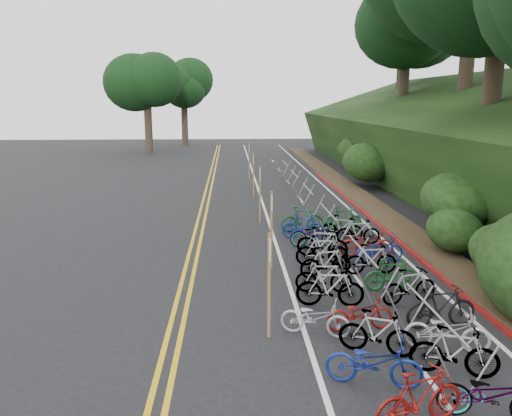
{
  "coord_description": "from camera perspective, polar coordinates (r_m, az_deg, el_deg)",
  "views": [
    {
      "loc": [
        -0.68,
        -10.19,
        5.25
      ],
      "look_at": [
        0.27,
        8.09,
        1.3
      ],
      "focal_mm": 35.0,
      "sensor_mm": 36.0,
      "label": 1
    }
  ],
  "objects": [
    {
      "name": "bike_valet",
      "position": [
        14.78,
        11.82,
        -6.89
      ],
      "size": [
        3.2,
        14.29,
        1.06
      ],
      "color": "maroon",
      "rests_on": "ground"
    },
    {
      "name": "signposts_rest",
      "position": [
        24.52,
        0.04,
        3.22
      ],
      "size": [
        0.08,
        18.4,
        2.5
      ],
      "color": "brown",
      "rests_on": "ground"
    },
    {
      "name": "road_markings",
      "position": [
        20.99,
        0.69,
        -2.29
      ],
      "size": [
        7.47,
        80.0,
        0.01
      ],
      "color": "gold",
      "rests_on": "ground"
    },
    {
      "name": "signpost_near",
      "position": [
        11.14,
        1.52,
        -8.06
      ],
      "size": [
        0.08,
        0.4,
        2.44
      ],
      "color": "brown",
      "rests_on": "ground"
    },
    {
      "name": "tree_cluster",
      "position": [
        34.37,
        15.87,
        21.51
      ],
      "size": [
        32.08,
        53.73,
        17.72
      ],
      "color": "#2D2319",
      "rests_on": "ground"
    },
    {
      "name": "bike_racks_rest",
      "position": [
        23.88,
        5.93,
        1.51
      ],
      "size": [
        1.14,
        23.0,
        1.17
      ],
      "color": "gray",
      "rests_on": "ground"
    },
    {
      "name": "embankment",
      "position": [
        32.36,
        22.1,
        6.54
      ],
      "size": [
        14.3,
        48.14,
        9.11
      ],
      "color": "black",
      "rests_on": "ground"
    },
    {
      "name": "red_curb",
      "position": [
        23.66,
        12.73,
        -0.82
      ],
      "size": [
        0.25,
        28.0,
        0.1
      ],
      "primitive_type": "cube",
      "color": "maroon",
      "rests_on": "ground"
    },
    {
      "name": "bike_rack_front",
      "position": [
        10.84,
        19.58,
        -12.5
      ],
      "size": [
        1.14,
        3.04,
        1.17
      ],
      "color": "gray",
      "rests_on": "ground"
    },
    {
      "name": "bike_front",
      "position": [
        11.68,
        6.79,
        -12.33
      ],
      "size": [
        1.07,
        1.71,
        0.85
      ],
      "primitive_type": "imported",
      "rotation": [
        0.0,
        0.0,
        1.23
      ],
      "color": "#9E9EA3",
      "rests_on": "ground"
    },
    {
      "name": "ground",
      "position": [
        11.48,
        0.77,
        -15.04
      ],
      "size": [
        120.0,
        120.0,
        0.0
      ],
      "primitive_type": "plane",
      "color": "black",
      "rests_on": "ground"
    }
  ]
}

